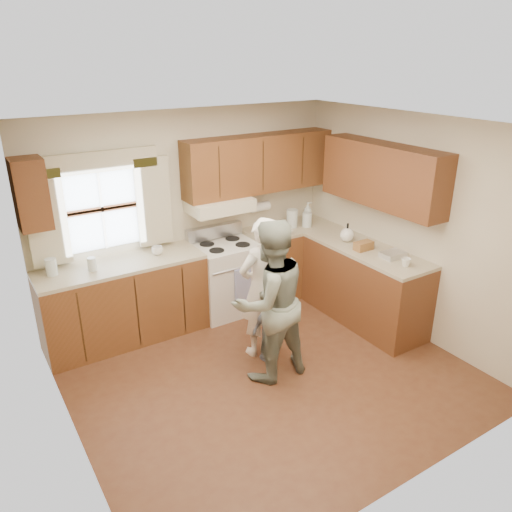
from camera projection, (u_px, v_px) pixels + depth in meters
room at (270, 262)px, 4.69m from camera, size 3.80×3.80×3.80m
kitchen_fixtures at (262, 253)px, 5.99m from camera, size 3.80×2.25×2.15m
stove at (225, 277)px, 6.26m from camera, size 0.76×0.67×1.07m
woman_left at (263, 288)px, 5.25m from camera, size 0.57×0.38×1.55m
woman_right at (270, 302)px, 4.84m from camera, size 0.81×0.64×1.67m
child at (272, 326)px, 5.24m from camera, size 0.49×0.23×0.82m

